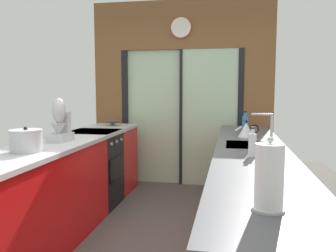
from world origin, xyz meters
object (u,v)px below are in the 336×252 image
oven_range (94,169)px  soap_bottle_near (252,144)px  stand_mixer (60,125)px  paper_towel_roll (269,178)px  stock_pot (26,141)px  kettle (246,130)px  soap_bottle_far (245,124)px  mixing_bowl (112,123)px

oven_range → soap_bottle_near: (1.80, -1.28, 0.56)m
stand_mixer → paper_towel_roll: bearing=-41.9°
paper_towel_roll → stock_pot: bearing=149.8°
stand_mixer → paper_towel_roll: 2.39m
stand_mixer → kettle: bearing=20.5°
oven_range → paper_towel_roll: size_ratio=2.96×
stand_mixer → soap_bottle_near: 1.83m
stock_pot → soap_bottle_near: (1.78, 0.12, 0.00)m
stand_mixer → kettle: 1.90m
stock_pot → kettle: size_ratio=1.03×
oven_range → stand_mixer: size_ratio=2.19×
stock_pot → kettle: stock_pot is taller
stock_pot → soap_bottle_near: soap_bottle_near is taller
stock_pot → kettle: 2.16m
oven_range → soap_bottle_far: 1.89m
mixing_bowl → soap_bottle_far: soap_bottle_far is taller
soap_bottle_near → paper_towel_roll: bearing=-90.0°
soap_bottle_near → paper_towel_roll: 1.16m
stock_pot → soap_bottle_far: 2.37m
oven_range → mixing_bowl: size_ratio=4.19×
kettle → paper_towel_roll: size_ratio=0.81×
soap_bottle_near → paper_towel_roll: (-0.00, -1.16, 0.05)m
mixing_bowl → stock_pot: size_ratio=0.85×
mixing_bowl → kettle: kettle is taller
stand_mixer → soap_bottle_near: size_ratio=1.87×
soap_bottle_far → paper_towel_roll: 2.60m
oven_range → soap_bottle_far: bearing=5.2°
stock_pot → soap_bottle_near: bearing=4.0°
mixing_bowl → paper_towel_roll: size_ratio=0.71×
soap_bottle_near → oven_range: bearing=144.7°
mixing_bowl → stand_mixer: stand_mixer is taller
stand_mixer → stock_pot: (-0.00, -0.56, -0.07)m
mixing_bowl → stand_mixer: (0.00, -1.48, 0.12)m
stock_pot → kettle: (1.78, 1.23, -0.01)m
stand_mixer → soap_bottle_far: 2.04m
stock_pot → paper_towel_roll: (1.78, -1.04, 0.05)m
stand_mixer → soap_bottle_near: (1.78, -0.44, -0.07)m
oven_range → mixing_bowl: bearing=88.3°
stand_mixer → soap_bottle_near: stand_mixer is taller
paper_towel_roll → stand_mixer: bearing=138.1°
stand_mixer → soap_bottle_far: stand_mixer is taller
stand_mixer → mixing_bowl: bearing=90.0°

